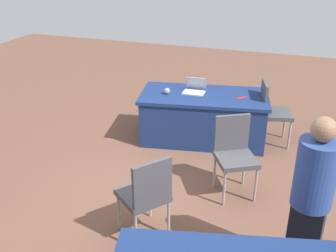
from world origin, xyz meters
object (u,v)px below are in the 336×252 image
table_foreground (203,117)px  chair_tucked_right (234,151)px  chair_tucked_left (146,192)px  scissors_red (241,98)px  yarn_ball (167,91)px  laptop_silver (194,90)px  person_attendee_browsing (312,194)px  chair_near_front (271,109)px

table_foreground → chair_tucked_right: (-0.69, 1.26, 0.19)m
chair_tucked_left → chair_tucked_right: chair_tucked_right is taller
chair_tucked_left → scissors_red: bearing=25.8°
yarn_ball → laptop_silver: bearing=-150.1°
chair_tucked_left → chair_tucked_right: 1.29m
person_attendee_browsing → laptop_silver: (1.69, -2.42, -0.10)m
chair_tucked_right → person_attendee_browsing: 1.42m
chair_tucked_right → laptop_silver: 1.58m
table_foreground → chair_near_front: size_ratio=2.10×
chair_tucked_left → chair_near_front: bearing=17.7°
chair_tucked_left → yarn_ball: bearing=52.2°
table_foreground → laptop_silver: 0.44m
chair_tucked_left → table_foreground: bearing=38.7°
person_attendee_browsing → scissors_red: bearing=124.4°
laptop_silver → scissors_red: 0.71m
scissors_red → laptop_silver: bearing=-46.2°
chair_near_front → laptop_silver: bearing=-97.7°
chair_tucked_left → chair_tucked_right: size_ratio=0.98×
laptop_silver → yarn_ball: 0.42m
chair_tucked_right → yarn_ball: (1.22, -1.11, 0.22)m
chair_tucked_right → person_attendee_browsing: (-0.83, 1.10, 0.32)m
table_foreground → chair_tucked_right: 1.45m
table_foreground → scissors_red: (-0.54, -0.03, 0.37)m
chair_tucked_left → chair_tucked_right: bearing=6.7°
chair_tucked_right → yarn_ball: 1.66m
laptop_silver → chair_tucked_left: bearing=92.1°
chair_tucked_left → person_attendee_browsing: (-1.51, 0.01, 0.33)m
chair_tucked_left → scissors_red: 2.46m
table_foreground → yarn_ball: yarn_ball is taller
chair_near_front → scissors_red: size_ratio=5.32×
table_foreground → chair_tucked_left: bearing=90.2°
person_attendee_browsing → scissors_red: 2.59m
yarn_ball → table_foreground: bearing=-163.6°
person_attendee_browsing → table_foreground: bearing=135.0°
table_foreground → chair_near_front: chair_near_front is taller
chair_near_front → table_foreground: bearing=-93.5°
table_foreground → chair_tucked_left: chair_tucked_left is taller
table_foreground → scissors_red: scissors_red is taller
laptop_silver → yarn_ball: size_ratio=3.58×
chair_near_front → chair_tucked_right: 1.48m
chair_near_front → scissors_red: 0.49m
chair_tucked_right → chair_tucked_left: bearing=28.7°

